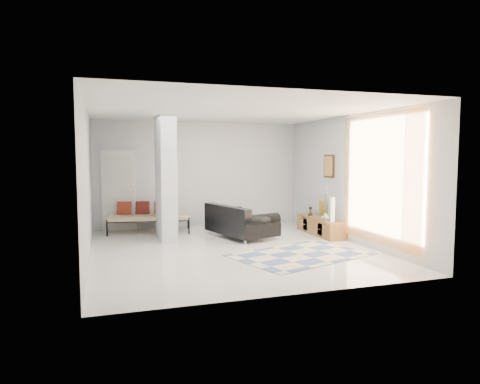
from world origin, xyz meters
name	(u,v)px	position (x,y,z in m)	size (l,w,h in m)	color
floor	(231,249)	(0.00, 0.00, 0.00)	(6.00, 6.00, 0.00)	white
ceiling	(231,111)	(0.00, 0.00, 2.80)	(6.00, 6.00, 0.00)	white
wall_back	(200,174)	(0.00, 3.00, 1.40)	(6.00, 6.00, 0.00)	#B8BBBD
wall_front	(294,194)	(0.00, -3.00, 1.40)	(6.00, 6.00, 0.00)	#B8BBBD
wall_left	(87,184)	(-2.75, 0.00, 1.40)	(6.00, 6.00, 0.00)	#B8BBBD
wall_right	(350,179)	(2.75, 0.00, 1.40)	(6.00, 6.00, 0.00)	#B8BBBD
partition_column	(166,178)	(-1.10, 1.60, 1.40)	(0.35, 1.20, 2.80)	silver
hallway_door	(119,191)	(-2.10, 2.96, 1.02)	(0.85, 0.06, 2.04)	silver
curtain	(379,179)	(2.67, -1.15, 1.45)	(2.55, 2.55, 0.00)	#FF9C43
wall_art	(329,166)	(2.72, 0.90, 1.65)	(0.04, 0.45, 0.55)	#3A2310
media_console	(320,226)	(2.52, 0.90, 0.21)	(0.45, 1.72, 0.80)	brown
loveseat	(239,222)	(0.54, 1.18, 0.35)	(1.47, 1.94, 0.76)	silver
daybed	(148,216)	(-1.42, 2.48, 0.41)	(2.06, 1.13, 0.77)	black
area_rug	(300,255)	(1.12, -0.90, 0.01)	(2.52, 1.68, 0.01)	beige
cylinder_lamp	(333,210)	(2.50, 0.31, 0.68)	(0.10, 0.10, 0.56)	beige
bronze_figurine	(310,211)	(2.47, 1.35, 0.52)	(0.12, 0.12, 0.23)	black
vase	(325,216)	(2.47, 0.59, 0.49)	(0.17, 0.17, 0.18)	white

